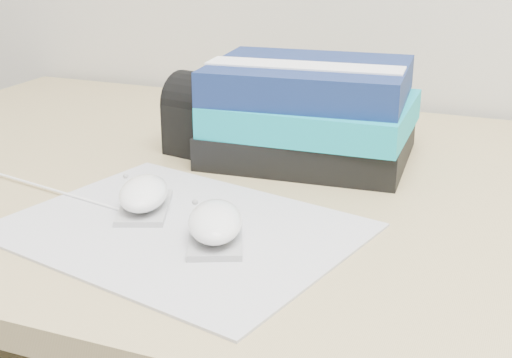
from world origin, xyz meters
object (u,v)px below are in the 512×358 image
at_px(mouse_rear, 144,196).
at_px(mouse_front, 215,224).
at_px(book_stack, 310,112).
at_px(pouch, 215,116).
at_px(desk, 383,335).

height_order(mouse_rear, mouse_front, same).
distance_m(mouse_rear, book_stack, 0.28).
xyz_separation_m(mouse_rear, pouch, (-0.02, 0.22, 0.03)).
relative_size(book_stack, pouch, 2.06).
xyz_separation_m(desk, mouse_front, (-0.13, -0.26, 0.26)).
bearing_deg(desk, pouch, 179.77).
bearing_deg(mouse_rear, pouch, 94.18).
height_order(mouse_front, book_stack, book_stack).
bearing_deg(pouch, book_stack, 15.15).
distance_m(mouse_rear, mouse_front, 0.11).
xyz_separation_m(book_stack, pouch, (-0.13, -0.03, -0.01)).
xyz_separation_m(mouse_rear, book_stack, (0.11, 0.26, 0.04)).
bearing_deg(book_stack, mouse_front, -90.56).
xyz_separation_m(desk, pouch, (-0.25, 0.00, 0.29)).
distance_m(mouse_front, book_stack, 0.30).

